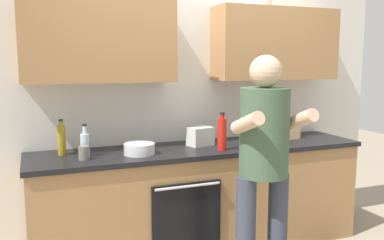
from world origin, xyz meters
name	(u,v)px	position (x,y,z in m)	size (l,w,h in m)	color
back_wall_unit	(190,75)	(-0.01, 0.27, 1.50)	(4.00, 0.38, 2.50)	silver
counter	(202,198)	(0.00, 0.00, 0.45)	(2.84, 0.67, 0.90)	#A37547
person_standing	(264,155)	(0.15, -0.75, 0.98)	(0.49, 0.45, 1.66)	#383D4C
bottle_oil	(62,139)	(-1.12, 0.12, 1.02)	(0.06, 0.06, 0.28)	olive
bottle_water	(85,144)	(-0.96, 0.00, 1.00)	(0.07, 0.07, 0.25)	silver
bottle_hotsauce	(222,134)	(0.10, -0.18, 1.04)	(0.07, 0.07, 0.31)	red
bottle_juice	(266,127)	(0.61, -0.01, 1.04)	(0.06, 0.06, 0.33)	orange
bottle_vinegar	(278,132)	(0.65, -0.15, 1.01)	(0.06, 0.06, 0.27)	brown
cup_stoneware	(84,153)	(-0.99, -0.11, 0.95)	(0.08, 0.08, 0.10)	slate
cup_tea	(86,147)	(-0.95, 0.11, 0.95)	(0.07, 0.07, 0.09)	#33598C
mixing_bowl	(139,149)	(-0.56, -0.08, 0.94)	(0.24, 0.24, 0.09)	silver
grocery_bag_bread	(287,130)	(0.90, 0.07, 0.98)	(0.20, 0.14, 0.17)	tan
grocery_bag_produce	(200,136)	(0.01, 0.06, 0.98)	(0.21, 0.14, 0.16)	silver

